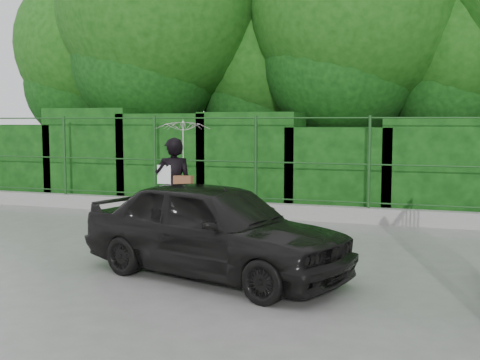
% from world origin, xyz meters
% --- Properties ---
extents(ground, '(80.00, 80.00, 0.00)m').
position_xyz_m(ground, '(0.00, 0.00, 0.00)').
color(ground, gray).
extents(kerb, '(14.00, 0.25, 0.30)m').
position_xyz_m(kerb, '(0.00, 4.50, 0.15)').
color(kerb, '#9E9E99').
rests_on(kerb, ground).
extents(fence, '(14.13, 0.06, 1.80)m').
position_xyz_m(fence, '(0.22, 4.50, 1.20)').
color(fence, '#1B461B').
rests_on(fence, kerb).
extents(hedge, '(14.20, 1.20, 2.29)m').
position_xyz_m(hedge, '(0.00, 5.50, 1.05)').
color(hedge, black).
rests_on(hedge, ground).
extents(trees, '(17.10, 6.15, 8.08)m').
position_xyz_m(trees, '(1.14, 7.74, 4.62)').
color(trees, black).
rests_on(trees, ground).
extents(woman, '(0.99, 0.96, 2.02)m').
position_xyz_m(woman, '(-0.20, 2.04, 1.32)').
color(woman, black).
rests_on(woman, ground).
extents(car, '(3.93, 2.48, 1.25)m').
position_xyz_m(car, '(1.29, -0.20, 0.62)').
color(car, black).
rests_on(car, ground).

